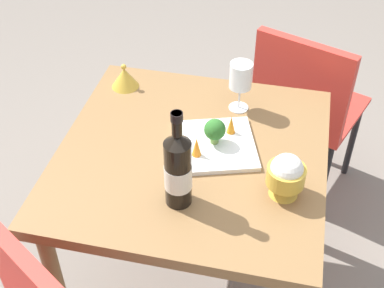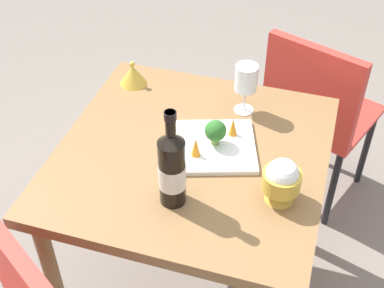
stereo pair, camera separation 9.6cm
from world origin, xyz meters
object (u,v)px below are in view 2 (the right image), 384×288
serving_plate (215,146)px  carrot_garnish_right (196,147)px  wine_bottle (172,168)px  rice_bowl (281,180)px  broccoli_floret (215,131)px  rice_bowl_lid (133,75)px  wine_glass (246,79)px  chair_near_window (315,108)px  carrot_garnish_left (233,126)px

serving_plate → carrot_garnish_right: size_ratio=4.78×
wine_bottle → serving_plate: wine_bottle is taller
rice_bowl → broccoli_floret: bearing=-124.8°
serving_plate → broccoli_floret: bearing=-156.6°
serving_plate → rice_bowl: bearing=55.7°
rice_bowl_lid → carrot_garnish_right: size_ratio=1.52×
wine_glass → broccoli_floret: bearing=-11.8°
chair_near_window → serving_plate: size_ratio=2.70×
broccoli_floret → carrot_garnish_right: broccoli_floret is taller
wine_bottle → carrot_garnish_right: bearing=176.3°
chair_near_window → wine_glass: wine_glass is taller
wine_glass → serving_plate: 0.25m
wine_glass → carrot_garnish_left: 0.17m
chair_near_window → rice_bowl: rice_bowl is taller
rice_bowl_lid → carrot_garnish_left: rice_bowl_lid is taller
rice_bowl → carrot_garnish_right: (-0.09, -0.28, -0.02)m
wine_bottle → broccoli_floret: (-0.25, 0.05, -0.06)m
chair_near_window → serving_plate: 0.68m
wine_bottle → serving_plate: (-0.25, 0.06, -0.11)m
wine_glass → serving_plate: size_ratio=0.57×
carrot_garnish_left → wine_bottle: bearing=-17.2°
wine_glass → chair_near_window: bearing=147.9°
wine_bottle → serving_plate: 0.28m
broccoli_floret → chair_near_window: bearing=154.7°
rice_bowl → carrot_garnish_left: bearing=-139.4°
rice_bowl → rice_bowl_lid: 0.74m
rice_bowl_lid → chair_near_window: bearing=116.6°
rice_bowl → carrot_garnish_left: size_ratio=2.25×
chair_near_window → carrot_garnish_right: bearing=-94.7°
chair_near_window → wine_glass: bearing=-100.7°
wine_bottle → carrot_garnish_right: (-0.18, 0.01, -0.07)m
wine_glass → serving_plate: (0.22, -0.04, -0.12)m
chair_near_window → carrot_garnish_left: size_ratio=13.49×
rice_bowl_lid → carrot_garnish_left: (0.20, 0.42, 0.01)m
chair_near_window → carrot_garnish_right: chair_near_window is taller
wine_glass → rice_bowl: wine_glass is taller
wine_glass → carrot_garnish_left: (0.15, -0.00, -0.08)m
rice_bowl_lid → serving_plate: rice_bowl_lid is taller
wine_glass → carrot_garnish_right: size_ratio=2.72×
chair_near_window → broccoli_floret: chair_near_window is taller
rice_bowl → wine_glass: bearing=-153.5°
serving_plate → broccoli_floret: 0.06m
chair_near_window → rice_bowl_lid: (0.33, -0.65, 0.24)m
wine_glass → carrot_garnish_left: wine_glass is taller
wine_bottle → serving_plate: size_ratio=1.00×
broccoli_floret → carrot_garnish_left: 0.08m
wine_bottle → rice_bowl_lid: size_ratio=3.14×
chair_near_window → broccoli_floret: size_ratio=9.91×
chair_near_window → carrot_garnish_right: (0.65, -0.32, 0.25)m
chair_near_window → wine_bottle: bearing=-90.2°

